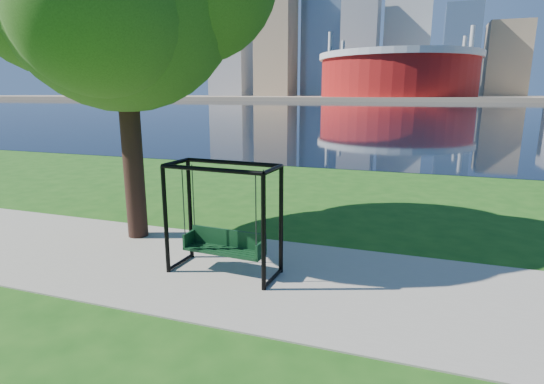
% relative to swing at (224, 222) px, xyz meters
% --- Properties ---
extents(ground, '(900.00, 900.00, 0.00)m').
position_rel_swing_xyz_m(ground, '(0.60, 0.57, -1.06)').
color(ground, '#1E5114').
rests_on(ground, ground).
extents(path, '(120.00, 4.00, 0.03)m').
position_rel_swing_xyz_m(path, '(0.60, 0.07, -1.05)').
color(path, '#9E937F').
rests_on(path, ground).
extents(river, '(900.00, 180.00, 0.02)m').
position_rel_swing_xyz_m(river, '(0.60, 102.57, -1.05)').
color(river, black).
rests_on(river, ground).
extents(far_bank, '(900.00, 228.00, 2.00)m').
position_rel_swing_xyz_m(far_bank, '(0.60, 306.57, -0.06)').
color(far_bank, '#937F60').
rests_on(far_bank, ground).
extents(stadium, '(83.00, 83.00, 32.00)m').
position_rel_swing_xyz_m(stadium, '(-9.40, 235.57, 13.17)').
color(stadium, maroon).
rests_on(stadium, far_bank).
extents(skyline, '(392.00, 66.00, 96.50)m').
position_rel_swing_xyz_m(skyline, '(-3.67, 319.97, 34.83)').
color(skyline, gray).
rests_on(skyline, far_bank).
extents(swing, '(2.20, 1.06, 2.20)m').
position_rel_swing_xyz_m(swing, '(0.00, 0.00, 0.00)').
color(swing, black).
rests_on(swing, ground).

